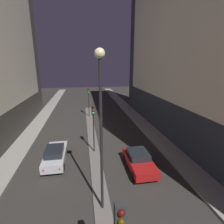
# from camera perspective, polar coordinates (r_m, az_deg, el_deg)

# --- Properties ---
(building_right) EXTENTS (6.01, 33.99, 26.37)m
(building_right) POSITION_cam_1_polar(r_m,az_deg,el_deg) (22.69, 27.22, 25.50)
(building_right) COLOR #2D333D
(building_right) RESTS_ON ground
(median_strip) EXTENTS (1.06, 32.16, 0.10)m
(median_strip) POSITION_cam_1_polar(r_m,az_deg,el_deg) (20.33, -6.27, -9.61)
(median_strip) COLOR #66605B
(median_strip) RESTS_ON ground
(traffic_light_mid) EXTENTS (0.32, 0.42, 4.81)m
(traffic_light_mid) POSITION_cam_1_polar(r_m,az_deg,el_deg) (16.80, -6.12, -1.97)
(traffic_light_mid) COLOR black
(traffic_light_mid) RESTS_ON median_strip
(traffic_light_far) EXTENTS (0.32, 0.42, 4.81)m
(traffic_light_far) POSITION_cam_1_polar(r_m,az_deg,el_deg) (28.90, -7.70, 5.34)
(traffic_light_far) COLOR black
(traffic_light_far) RESTS_ON median_strip
(street_lamp) EXTENTS (0.52, 0.52, 9.28)m
(street_lamp) POSITION_cam_1_polar(r_m,az_deg,el_deg) (9.12, -3.70, 0.52)
(street_lamp) COLOR black
(street_lamp) RESTS_ON median_strip
(car_left_lane) EXTENTS (1.75, 4.57, 1.56)m
(car_left_lane) POSITION_cam_1_polar(r_m,az_deg,el_deg) (16.83, -18.02, -13.14)
(car_left_lane) COLOR #B2B2B7
(car_left_lane) RESTS_ON ground
(car_right_lane) EXTENTS (1.91, 4.45, 1.42)m
(car_right_lane) POSITION_cam_1_polar(r_m,az_deg,el_deg) (15.51, 8.79, -15.34)
(car_right_lane) COLOR maroon
(car_right_lane) RESTS_ON ground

